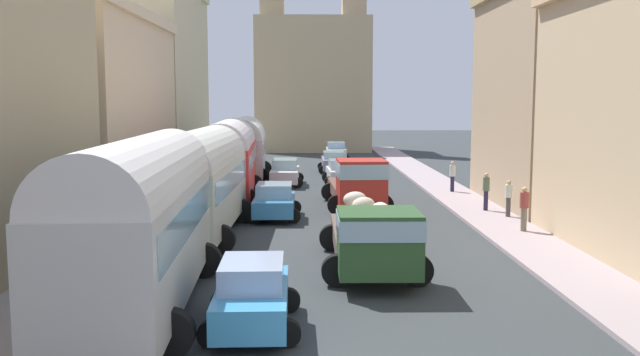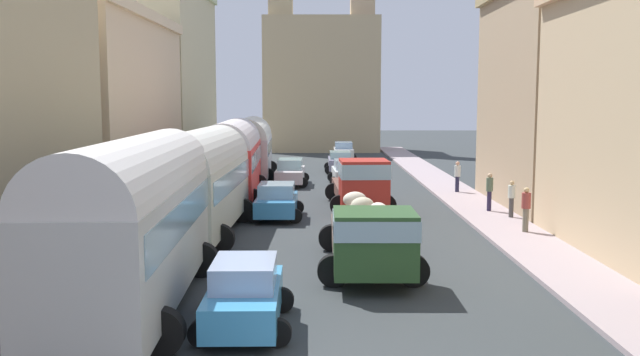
{
  "view_description": "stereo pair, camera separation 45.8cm",
  "coord_description": "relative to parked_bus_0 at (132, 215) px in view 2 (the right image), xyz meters",
  "views": [
    {
      "loc": [
        -0.61,
        -9.62,
        5.13
      ],
      "look_at": [
        0.0,
        22.17,
        1.44
      ],
      "focal_mm": 38.01,
      "sensor_mm": 36.0,
      "label": 1
    },
    {
      "loc": [
        -0.15,
        -9.62,
        5.13
      ],
      "look_at": [
        0.0,
        22.17,
        1.44
      ],
      "focal_mm": 38.01,
      "sensor_mm": 36.0,
      "label": 2
    }
  ],
  "objects": [
    {
      "name": "ground_plane",
      "position": [
        4.6,
        20.5,
        -2.36
      ],
      "size": [
        154.0,
        154.0,
        0.0
      ],
      "primitive_type": "plane",
      "color": "#33383A"
    },
    {
      "name": "sidewalk_left",
      "position": [
        -2.65,
        20.5,
        -2.29
      ],
      "size": [
        2.5,
        70.0,
        0.14
      ],
      "primitive_type": "cube",
      "color": "#9F9894",
      "rests_on": "ground"
    },
    {
      "name": "sidewalk_right",
      "position": [
        11.85,
        20.5,
        -2.29
      ],
      "size": [
        2.5,
        70.0,
        0.14
      ],
      "primitive_type": "cube",
      "color": "#A39296",
      "rests_on": "ground"
    },
    {
      "name": "building_left_2",
      "position": [
        -5.97,
        17.75,
        2.39
      ],
      "size": [
        4.55,
        13.95,
        9.46
      ],
      "color": "beige",
      "rests_on": "ground"
    },
    {
      "name": "building_left_3",
      "position": [
        -5.94,
        31.89,
        4.29
      ],
      "size": [
        4.49,
        13.63,
        13.23
      ],
      "color": "beige",
      "rests_on": "ground"
    },
    {
      "name": "building_right_2",
      "position": [
        15.72,
        16.21,
        2.9
      ],
      "size": [
        5.76,
        10.08,
        10.49
      ],
      "color": "tan",
      "rests_on": "ground"
    },
    {
      "name": "distant_church",
      "position": [
        4.6,
        52.65,
        4.82
      ],
      "size": [
        11.35,
        7.75,
        20.12
      ],
      "color": "tan",
      "rests_on": "ground"
    },
    {
      "name": "parked_bus_0",
      "position": [
        0.0,
        0.0,
        0.0
      ],
      "size": [
        3.51,
        10.03,
        4.24
      ],
      "color": "silver",
      "rests_on": "ground"
    },
    {
      "name": "parked_bus_1",
      "position": [
        -0.0,
        9.0,
        -0.14
      ],
      "size": [
        3.44,
        9.46,
        4.04
      ],
      "color": "beige",
      "rests_on": "ground"
    },
    {
      "name": "parked_bus_2",
      "position": [
        0.0,
        18.0,
        -0.1
      ],
      "size": [
        3.59,
        9.6,
        4.1
      ],
      "color": "red",
      "rests_on": "ground"
    },
    {
      "name": "parked_bus_3",
      "position": [
        -0.0,
        27.0,
        -0.18
      ],
      "size": [
        3.57,
        8.38,
        4.0
      ],
      "color": "silver",
      "rests_on": "ground"
    },
    {
      "name": "cargo_truck_0",
      "position": [
        5.93,
        3.52,
        -1.22
      ],
      "size": [
        3.12,
        7.46,
        2.15
      ],
      "color": "#2C4F26",
      "rests_on": "ground"
    },
    {
      "name": "cargo_truck_1",
      "position": [
        6.33,
        14.98,
        -1.08
      ],
      "size": [
        3.17,
        7.36,
        2.49
      ],
      "color": "#B42A20",
      "rests_on": "ground"
    },
    {
      "name": "car_0",
      "position": [
        6.07,
        24.93,
        -1.61
      ],
      "size": [
        2.33,
        3.95,
        1.49
      ],
      "color": "silver",
      "rests_on": "ground"
    },
    {
      "name": "car_1",
      "position": [
        5.87,
        31.61,
        -1.6
      ],
      "size": [
        2.24,
        4.19,
        1.49
      ],
      "color": "gray",
      "rests_on": "ground"
    },
    {
      "name": "car_2",
      "position": [
        6.41,
        40.3,
        -1.56
      ],
      "size": [
        2.22,
        4.19,
        1.61
      ],
      "color": "silver",
      "rests_on": "ground"
    },
    {
      "name": "car_3",
      "position": [
        2.76,
        -1.36,
        -1.58
      ],
      "size": [
        2.21,
        3.75,
        1.57
      ],
      "color": "#3F97CF",
      "rests_on": "ground"
    },
    {
      "name": "car_4",
      "position": [
        2.57,
        12.88,
        -1.6
      ],
      "size": [
        2.31,
        3.79,
        1.53
      ],
      "color": "#3A87C1",
      "rests_on": "ground"
    },
    {
      "name": "car_5",
      "position": [
        2.65,
        24.46,
        -1.58
      ],
      "size": [
        2.25,
        4.4,
        1.58
      ],
      "color": "silver",
      "rests_on": "ground"
    },
    {
      "name": "pedestrian_0",
      "position": [
        12.61,
        12.38,
        -1.37
      ],
      "size": [
        0.38,
        0.38,
        1.71
      ],
      "color": "#464442",
      "rests_on": "ground"
    },
    {
      "name": "pedestrian_2",
      "position": [
        12.08,
        14.03,
        -1.29
      ],
      "size": [
        0.41,
        0.41,
        1.85
      ],
      "color": "#2A2240",
      "rests_on": "ground"
    },
    {
      "name": "pedestrian_3",
      "position": [
        11.91,
        20.36,
        -1.32
      ],
      "size": [
        0.45,
        0.45,
        1.8
      ],
      "color": "#23233D",
      "rests_on": "ground"
    },
    {
      "name": "pedestrian_4",
      "position": [
        12.25,
        9.17,
        -1.31
      ],
      "size": [
        0.46,
        0.46,
        1.84
      ],
      "color": "#6F6856",
      "rests_on": "ground"
    }
  ]
}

